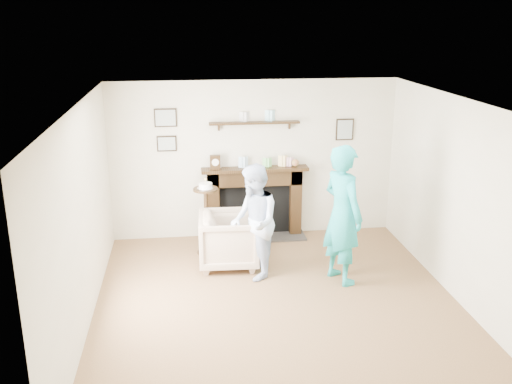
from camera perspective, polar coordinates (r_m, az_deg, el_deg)
The scene contains 6 objects.
ground at distance 7.16m, azimuth 2.33°, elevation -11.45°, with size 5.00×5.00×0.00m, color brown.
room_shell at distance 7.19m, azimuth 1.57°, elevation 2.64°, with size 4.54×5.02×2.52m.
armchair at distance 8.28m, azimuth -2.66°, elevation -7.25°, with size 0.82×0.84×0.77m, color tan.
man at distance 7.95m, azimuth -0.21°, elevation -8.36°, with size 0.76×0.60×1.57m, color #A2B6CB.
woman at distance 7.92m, azimuth 8.34°, elevation -8.64°, with size 0.68×0.45×1.88m, color #209EB5.
pedestal_table at distance 8.44m, azimuth -5.02°, elevation -1.58°, with size 0.36×0.36×1.17m.
Camera 1 is at (-1.08, -6.18, 3.45)m, focal length 40.00 mm.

